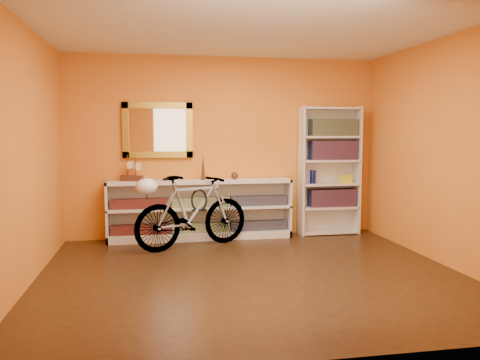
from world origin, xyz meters
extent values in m
cube|color=black|center=(0.00, 0.00, -0.01)|extent=(4.50, 4.00, 0.01)
cube|color=silver|center=(0.00, 0.00, 2.60)|extent=(4.50, 4.00, 0.01)
cube|color=orange|center=(0.00, 2.00, 1.30)|extent=(4.50, 0.01, 2.60)
cube|color=orange|center=(-2.25, 0.00, 1.30)|extent=(0.01, 4.00, 2.60)
cube|color=orange|center=(2.25, 0.00, 1.30)|extent=(0.01, 4.00, 2.60)
cube|color=olive|center=(-0.95, 1.97, 1.55)|extent=(0.98, 0.06, 0.78)
cube|color=silver|center=(0.90, 1.99, 0.25)|extent=(0.09, 0.02, 0.09)
cube|color=black|center=(-0.37, 1.79, 0.17)|extent=(2.50, 0.13, 0.14)
cube|color=navy|center=(-0.37, 1.79, 0.54)|extent=(2.50, 0.13, 0.14)
imported|color=black|center=(-0.83, 1.81, 0.85)|extent=(0.00, 0.00, 0.00)
cone|color=#56341D|center=(-0.33, 1.81, 1.03)|extent=(0.06, 0.06, 0.36)
sphere|color=#56341D|center=(0.12, 1.81, 0.90)|extent=(0.10, 0.10, 0.10)
cube|color=maroon|center=(1.61, 1.84, 0.55)|extent=(0.70, 0.22, 0.26)
cube|color=maroon|center=(1.61, 1.84, 1.25)|extent=(0.70, 0.22, 0.28)
cube|color=#16414E|center=(1.61, 1.84, 1.59)|extent=(0.70, 0.22, 0.25)
cylinder|color=#16249C|center=(1.30, 1.82, 0.87)|extent=(0.09, 0.09, 0.20)
cube|color=maroon|center=(1.36, 1.87, 1.56)|extent=(0.17, 0.17, 0.20)
cube|color=yellow|center=(1.81, 1.80, 0.83)|extent=(0.17, 0.12, 0.12)
imported|color=silver|center=(-0.52, 1.30, 0.48)|extent=(1.01, 1.69, 0.97)
ellipsoid|color=white|center=(-1.11, 1.07, 0.85)|extent=(0.27, 0.26, 0.20)
torus|color=black|center=(-0.43, 1.34, 0.63)|extent=(0.22, 0.02, 0.22)
camera|label=1|loc=(-1.02, -4.92, 1.52)|focal=35.91mm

